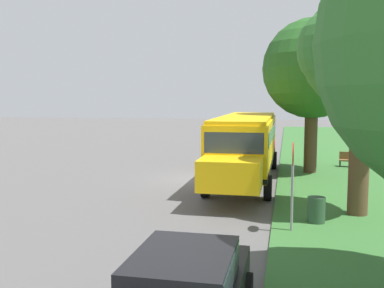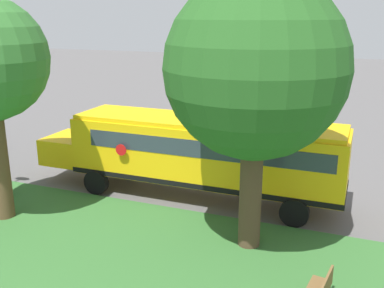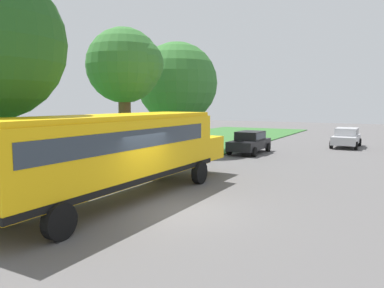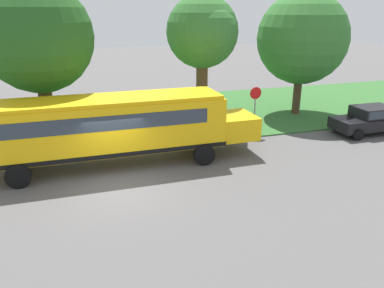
{
  "view_description": "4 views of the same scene",
  "coord_description": "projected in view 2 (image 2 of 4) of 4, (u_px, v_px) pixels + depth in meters",
  "views": [
    {
      "loc": [
        -4.41,
        21.73,
        4.09
      ],
      "look_at": [
        -0.06,
        1.26,
        1.88
      ],
      "focal_mm": 42.0,
      "sensor_mm": 36.0,
      "label": 1
    },
    {
      "loc": [
        -18.03,
        -5.7,
        7.01
      ],
      "look_at": [
        0.21,
        1.41,
        1.31
      ],
      "focal_mm": 42.0,
      "sensor_mm": 36.0,
      "label": 2
    },
    {
      "loc": [
        6.39,
        -10.49,
        3.58
      ],
      "look_at": [
        -1.5,
        3.83,
        1.78
      ],
      "focal_mm": 35.0,
      "sensor_mm": 36.0,
      "label": 3
    },
    {
      "loc": [
        13.86,
        -1.35,
        6.77
      ],
      "look_at": [
        0.17,
        2.99,
        1.6
      ],
      "focal_mm": 35.0,
      "sensor_mm": 36.0,
      "label": 4
    }
  ],
  "objects": [
    {
      "name": "ground_plane",
      "position": [
        220.0,
        176.0,
        20.08
      ],
      "size": [
        120.0,
        120.0,
        0.0
      ],
      "primitive_type": "plane",
      "color": "#565454"
    },
    {
      "name": "school_bus",
      "position": [
        198.0,
        150.0,
        17.37
      ],
      "size": [
        2.85,
        12.42,
        3.16
      ],
      "color": "yellow",
      "rests_on": "ground"
    },
    {
      "name": "oak_tree_beside_bus",
      "position": [
        256.0,
        69.0,
        12.63
      ],
      "size": [
        5.23,
        5.23,
        8.17
      ],
      "color": "#4C3826",
      "rests_on": "ground"
    },
    {
      "name": "trash_bin",
      "position": [
        4.0,
        187.0,
        17.64
      ],
      "size": [
        0.56,
        0.56,
        0.9
      ],
      "primitive_type": "cylinder",
      "color": "#2D4C33",
      "rests_on": "ground"
    }
  ]
}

